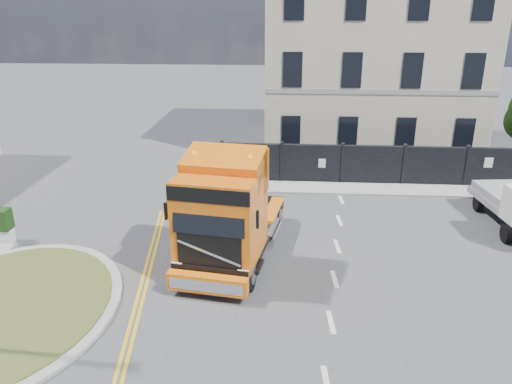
{
  "coord_description": "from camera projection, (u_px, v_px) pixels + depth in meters",
  "views": [
    {
      "loc": [
        1.35,
        -14.87,
        8.51
      ],
      "look_at": [
        0.14,
        2.78,
        1.8
      ],
      "focal_mm": 35.0,
      "sensor_mm": 36.0,
      "label": 1
    }
  ],
  "objects": [
    {
      "name": "truck",
      "position": [
        227.0,
        217.0,
        16.72
      ],
      "size": [
        3.49,
        7.04,
        4.04
      ],
      "rotation": [
        0.0,
        0.0,
        -0.15
      ],
      "color": "black",
      "rests_on": "ground"
    },
    {
      "name": "ground",
      "position": [
        246.0,
        270.0,
        16.97
      ],
      "size": [
        120.0,
        120.0,
        0.0
      ],
      "primitive_type": "plane",
      "color": "#424244",
      "rests_on": "ground"
    },
    {
      "name": "hoarding_fence",
      "position": [
        394.0,
        166.0,
        24.6
      ],
      "size": [
        18.8,
        0.25,
        2.0
      ],
      "color": "black",
      "rests_on": "ground"
    },
    {
      "name": "pavement_far",
      "position": [
        384.0,
        190.0,
        24.13
      ],
      "size": [
        20.0,
        1.6,
        0.12
      ],
      "primitive_type": "cube",
      "color": "gray",
      "rests_on": "ground"
    },
    {
      "name": "georgian_building",
      "position": [
        369.0,
        52.0,
        29.94
      ],
      "size": [
        12.3,
        10.3,
        12.8
      ],
      "color": "beige",
      "rests_on": "ground"
    },
    {
      "name": "traffic_island",
      "position": [
        0.0,
        311.0,
        14.59
      ],
      "size": [
        6.8,
        6.8,
        0.17
      ],
      "color": "gray",
      "rests_on": "ground"
    }
  ]
}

